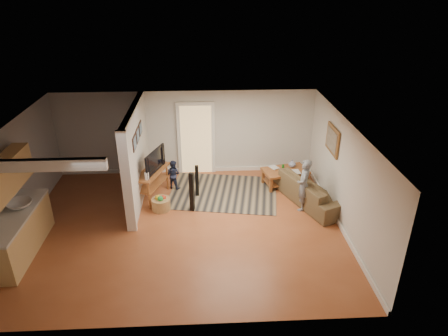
{
  "coord_description": "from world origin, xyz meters",
  "views": [
    {
      "loc": [
        0.55,
        -8.03,
        5.41
      ],
      "look_at": [
        1.01,
        0.88,
        1.1
      ],
      "focal_mm": 32.0,
      "sensor_mm": 36.0,
      "label": 1
    }
  ],
  "objects_px": {
    "child": "(301,208)",
    "toddler": "(174,188)",
    "speaker_left": "(192,192)",
    "sofa": "(309,201)",
    "tv_console": "(152,173)",
    "toy_basket": "(161,203)",
    "speaker_right": "(197,181)",
    "coffee_table": "(286,173)"
  },
  "relations": [
    {
      "from": "child",
      "to": "toddler",
      "type": "height_order",
      "value": "child"
    },
    {
      "from": "speaker_left",
      "to": "sofa",
      "type": "bearing_deg",
      "value": 21.09
    },
    {
      "from": "tv_console",
      "to": "toy_basket",
      "type": "distance_m",
      "value": 0.86
    },
    {
      "from": "speaker_right",
      "to": "toddler",
      "type": "bearing_deg",
      "value": 146.57
    },
    {
      "from": "child",
      "to": "coffee_table",
      "type": "bearing_deg",
      "value": -155.68
    },
    {
      "from": "child",
      "to": "toddler",
      "type": "distance_m",
      "value": 3.59
    },
    {
      "from": "toy_basket",
      "to": "child",
      "type": "distance_m",
      "value": 3.61
    },
    {
      "from": "speaker_right",
      "to": "toy_basket",
      "type": "distance_m",
      "value": 1.17
    },
    {
      "from": "sofa",
      "to": "speaker_left",
      "type": "xyz_separation_m",
      "value": [
        -3.1,
        -0.29,
        0.53
      ]
    },
    {
      "from": "sofa",
      "to": "speaker_left",
      "type": "height_order",
      "value": "speaker_left"
    },
    {
      "from": "speaker_left",
      "to": "toy_basket",
      "type": "bearing_deg",
      "value": -170.31
    },
    {
      "from": "tv_console",
      "to": "toddler",
      "type": "relative_size",
      "value": 1.63
    },
    {
      "from": "speaker_left",
      "to": "toddler",
      "type": "xyz_separation_m",
      "value": [
        -0.55,
        1.24,
        -0.53
      ]
    },
    {
      "from": "speaker_left",
      "to": "toddler",
      "type": "relative_size",
      "value": 1.27
    },
    {
      "from": "child",
      "to": "toy_basket",
      "type": "bearing_deg",
      "value": -76.05
    },
    {
      "from": "sofa",
      "to": "toy_basket",
      "type": "height_order",
      "value": "toy_basket"
    },
    {
      "from": "tv_console",
      "to": "toddler",
      "type": "distance_m",
      "value": 1.04
    },
    {
      "from": "sofa",
      "to": "tv_console",
      "type": "distance_m",
      "value": 4.23
    },
    {
      "from": "tv_console",
      "to": "toddler",
      "type": "height_order",
      "value": "tv_console"
    },
    {
      "from": "coffee_table",
      "to": "toy_basket",
      "type": "bearing_deg",
      "value": -161.23
    },
    {
      "from": "coffee_table",
      "to": "speaker_left",
      "type": "relative_size",
      "value": 1.3
    },
    {
      "from": "tv_console",
      "to": "speaker_right",
      "type": "xyz_separation_m",
      "value": [
        1.16,
        0.06,
        -0.28
      ]
    },
    {
      "from": "speaker_right",
      "to": "child",
      "type": "height_order",
      "value": "speaker_right"
    },
    {
      "from": "speaker_left",
      "to": "toddler",
      "type": "bearing_deg",
      "value": 129.55
    },
    {
      "from": "coffee_table",
      "to": "toddler",
      "type": "xyz_separation_m",
      "value": [
        -3.16,
        -0.01,
        -0.38
      ]
    },
    {
      "from": "tv_console",
      "to": "speaker_left",
      "type": "height_order",
      "value": "tv_console"
    },
    {
      "from": "speaker_left",
      "to": "child",
      "type": "relative_size",
      "value": 0.77
    },
    {
      "from": "speaker_left",
      "to": "child",
      "type": "height_order",
      "value": "speaker_left"
    },
    {
      "from": "sofa",
      "to": "toy_basket",
      "type": "distance_m",
      "value": 3.91
    },
    {
      "from": "coffee_table",
      "to": "toy_basket",
      "type": "xyz_separation_m",
      "value": [
        -3.42,
        -1.16,
        -0.2
      ]
    },
    {
      "from": "coffee_table",
      "to": "speaker_left",
      "type": "bearing_deg",
      "value": -154.56
    },
    {
      "from": "coffee_table",
      "to": "child",
      "type": "relative_size",
      "value": 1.01
    },
    {
      "from": "speaker_left",
      "to": "toddler",
      "type": "height_order",
      "value": "speaker_left"
    },
    {
      "from": "speaker_right",
      "to": "toddler",
      "type": "relative_size",
      "value": 1.07
    },
    {
      "from": "child",
      "to": "toddler",
      "type": "bearing_deg",
      "value": -94.93
    },
    {
      "from": "speaker_right",
      "to": "toy_basket",
      "type": "bearing_deg",
      "value": -141.41
    },
    {
      "from": "speaker_right",
      "to": "child",
      "type": "xyz_separation_m",
      "value": [
        2.68,
        -0.81,
        -0.45
      ]
    },
    {
      "from": "toy_basket",
      "to": "child",
      "type": "bearing_deg",
      "value": -2.29
    },
    {
      "from": "coffee_table",
      "to": "speaker_left",
      "type": "distance_m",
      "value": 2.9
    },
    {
      "from": "sofa",
      "to": "tv_console",
      "type": "height_order",
      "value": "tv_console"
    },
    {
      "from": "sofa",
      "to": "child",
      "type": "height_order",
      "value": "child"
    },
    {
      "from": "speaker_right",
      "to": "coffee_table",
      "type": "bearing_deg",
      "value": 13.59
    }
  ]
}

